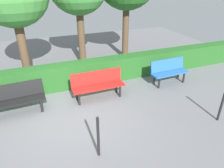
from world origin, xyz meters
The scene contains 7 objects.
ground_plane centered at (0.00, 0.00, 0.00)m, with size 17.26×17.26×0.00m, color slate.
bench_blue centered at (-3.67, -0.66, 0.48)m, with size 1.38×0.52×0.86m.
bench_red centered at (-1.02, -0.60, 0.48)m, with size 1.62×0.46×0.86m.
bench_black centered at (1.38, -0.62, 0.48)m, with size 1.63×0.54×0.86m.
hedge_row centered at (-1.13, -1.65, 0.42)m, with size 13.26×0.53×0.84m, color #266023.
railing_post_near centered at (-3.64, 1.70, 0.50)m, with size 0.06×0.06×1.00m, color black.
railing_post_mid centered at (-0.29, 1.70, 0.50)m, with size 0.06×0.06×1.00m, color black.
Camera 1 is at (0.64, 4.85, 3.45)m, focal length 33.23 mm.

